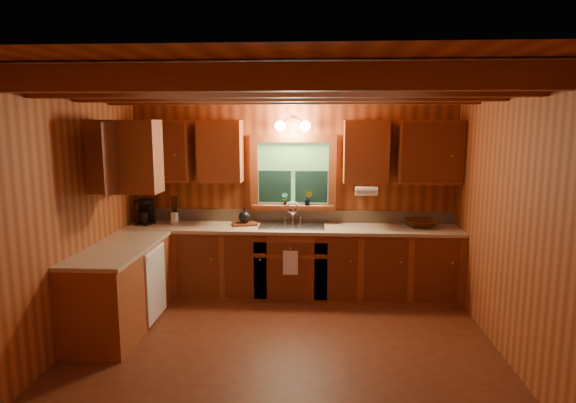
% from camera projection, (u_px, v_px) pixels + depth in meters
% --- Properties ---
extents(room, '(4.20, 4.20, 4.20)m').
position_uv_depth(room, '(283.00, 221.00, 4.52)').
color(room, '#592815').
rests_on(room, ground).
extents(ceiling_beams, '(4.20, 2.54, 0.18)m').
position_uv_depth(ceiling_beams, '(282.00, 90.00, 4.33)').
color(ceiling_beams, brown).
rests_on(ceiling_beams, room).
extents(base_cabinets, '(4.20, 2.22, 0.86)m').
position_uv_depth(base_cabinets, '(250.00, 269.00, 5.95)').
color(base_cabinets, brown).
rests_on(base_cabinets, ground).
extents(countertop, '(4.20, 2.24, 0.04)m').
position_uv_depth(countertop, '(251.00, 233.00, 5.89)').
color(countertop, tan).
rests_on(countertop, base_cabinets).
extents(backsplash, '(4.20, 0.02, 0.16)m').
position_uv_depth(backsplash, '(293.00, 216.00, 6.43)').
color(backsplash, tan).
rests_on(backsplash, room).
extents(dishwasher_panel, '(0.02, 0.60, 0.80)m').
position_uv_depth(dishwasher_panel, '(156.00, 283.00, 5.42)').
color(dishwasher_panel, white).
rests_on(dishwasher_panel, base_cabinets).
extents(upper_cabinets, '(4.19, 1.77, 0.78)m').
position_uv_depth(upper_cabinets, '(245.00, 153.00, 5.87)').
color(upper_cabinets, brown).
rests_on(upper_cabinets, room).
extents(window, '(1.12, 0.08, 1.00)m').
position_uv_depth(window, '(293.00, 175.00, 6.32)').
color(window, brown).
rests_on(window, room).
extents(window_sill, '(1.06, 0.14, 0.04)m').
position_uv_depth(window_sill, '(293.00, 206.00, 6.34)').
color(window_sill, brown).
rests_on(window_sill, room).
extents(wall_sconce, '(0.45, 0.21, 0.17)m').
position_uv_depth(wall_sconce, '(293.00, 126.00, 6.10)').
color(wall_sconce, black).
rests_on(wall_sconce, room).
extents(paper_towel_roll, '(0.27, 0.11, 0.11)m').
position_uv_depth(paper_towel_roll, '(366.00, 191.00, 5.96)').
color(paper_towel_roll, white).
rests_on(paper_towel_roll, upper_cabinets).
extents(dish_towel, '(0.18, 0.01, 0.30)m').
position_uv_depth(dish_towel, '(290.00, 263.00, 5.89)').
color(dish_towel, white).
rests_on(dish_towel, base_cabinets).
extents(sink, '(0.82, 0.48, 0.43)m').
position_uv_depth(sink, '(292.00, 230.00, 6.17)').
color(sink, silver).
rests_on(sink, countertop).
extents(coffee_maker, '(0.18, 0.23, 0.32)m').
position_uv_depth(coffee_maker, '(146.00, 212.00, 6.30)').
color(coffee_maker, black).
rests_on(coffee_maker, countertop).
extents(utensil_crock, '(0.13, 0.13, 0.37)m').
position_uv_depth(utensil_crock, '(174.00, 217.00, 6.30)').
color(utensil_crock, silver).
rests_on(utensil_crock, countertop).
extents(cutting_board, '(0.36, 0.30, 0.03)m').
position_uv_depth(cutting_board, '(245.00, 224.00, 6.25)').
color(cutting_board, '#5F2914').
rests_on(cutting_board, countertop).
extents(teakettle, '(0.15, 0.15, 0.19)m').
position_uv_depth(teakettle, '(244.00, 217.00, 6.23)').
color(teakettle, black).
rests_on(teakettle, cutting_board).
extents(wicker_basket, '(0.41, 0.41, 0.09)m').
position_uv_depth(wicker_basket, '(420.00, 223.00, 6.12)').
color(wicker_basket, '#48230C').
rests_on(wicker_basket, countertop).
extents(potted_plant_left, '(0.09, 0.06, 0.16)m').
position_uv_depth(potted_plant_left, '(285.00, 199.00, 6.31)').
color(potted_plant_left, '#5F2914').
rests_on(potted_plant_left, window_sill).
extents(potted_plant_right, '(0.11, 0.09, 0.18)m').
position_uv_depth(potted_plant_right, '(308.00, 198.00, 6.29)').
color(potted_plant_right, '#5F2914').
rests_on(potted_plant_right, window_sill).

